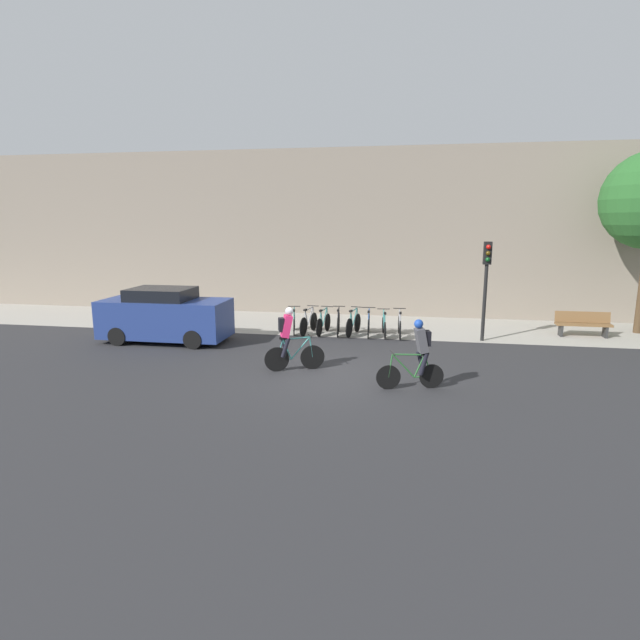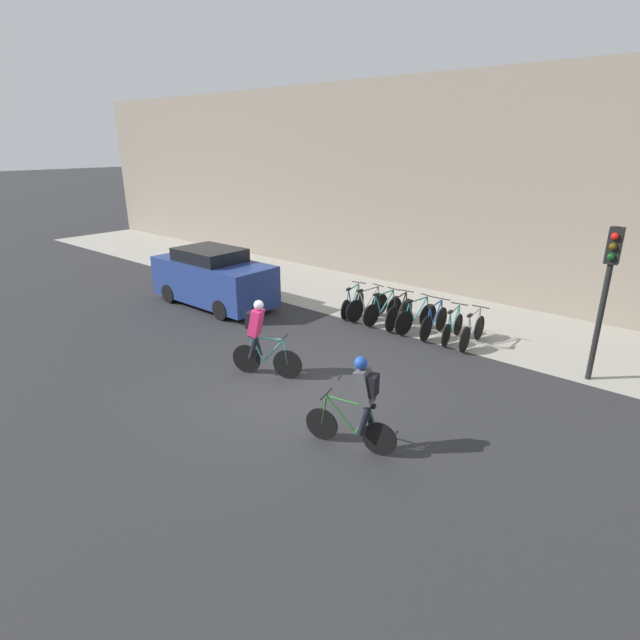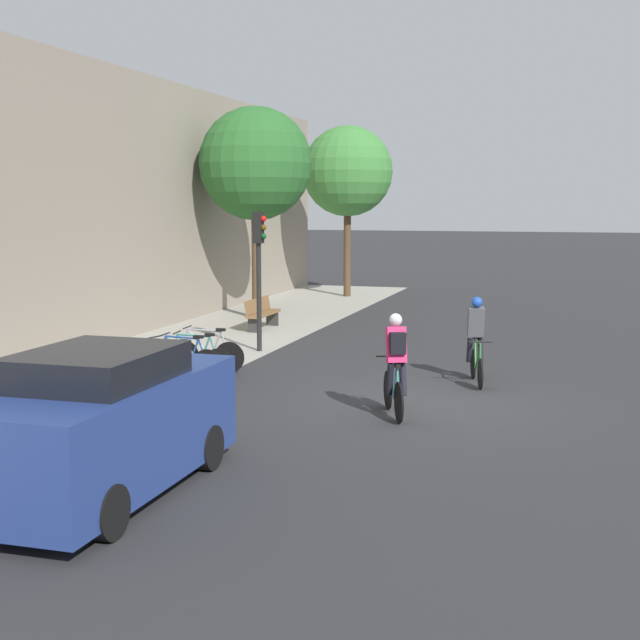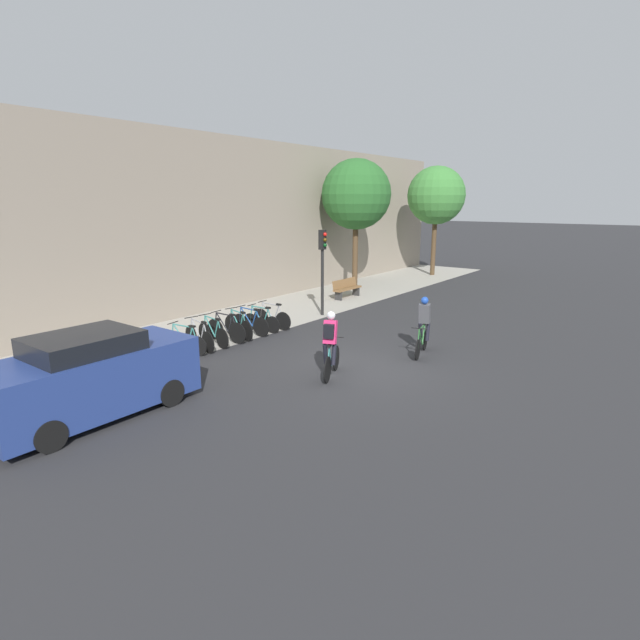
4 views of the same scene
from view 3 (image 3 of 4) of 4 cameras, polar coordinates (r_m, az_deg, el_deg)
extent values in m
plane|color=#2B2B2D|center=(16.23, 6.43, -5.41)|extent=(200.00, 200.00, 0.00)
cube|color=#A39E93|center=(18.60, -14.54, -3.93)|extent=(44.00, 4.50, 0.01)
cylinder|color=black|center=(15.79, 4.37, -4.48)|extent=(0.64, 0.30, 0.68)
cylinder|color=black|center=(14.82, 5.07, -5.28)|extent=(0.64, 0.30, 0.68)
cylinder|color=teal|center=(15.40, 4.61, -3.72)|extent=(0.53, 0.25, 0.62)
cylinder|color=teal|center=(15.05, 4.87, -4.05)|extent=(0.25, 0.14, 0.58)
cylinder|color=teal|center=(15.24, 4.69, -2.76)|extent=(0.70, 0.32, 0.07)
cylinder|color=teal|center=(15.02, 4.92, -5.15)|extent=(0.38, 0.18, 0.05)
cylinder|color=teal|center=(14.85, 5.01, -4.17)|extent=(0.21, 0.11, 0.56)
cylinder|color=teal|center=(15.69, 4.40, -3.48)|extent=(0.12, 0.08, 0.58)
cylinder|color=black|center=(15.59, 4.44, -2.32)|extent=(0.20, 0.44, 0.03)
cube|color=black|center=(14.88, 4.96, -2.91)|extent=(0.22, 0.15, 0.06)
cube|color=#E52866|center=(14.92, 4.90, -1.60)|extent=(0.42, 0.42, 0.63)
sphere|color=silver|center=(14.94, 4.86, 0.00)|extent=(0.29, 0.29, 0.22)
cylinder|color=black|center=(14.99, 5.33, -3.79)|extent=(0.30, 0.21, 0.56)
cylinder|color=black|center=(14.95, 4.50, -3.81)|extent=(0.26, 0.19, 0.56)
cube|color=black|center=(14.78, 5.01, -1.49)|extent=(0.23, 0.29, 0.36)
cylinder|color=black|center=(17.67, 10.22, -3.41)|extent=(0.60, 0.18, 0.61)
cylinder|color=black|center=(18.72, 9.77, -2.79)|extent=(0.60, 0.18, 0.61)
cylinder|color=#2D6B33|center=(17.98, 10.08, -2.31)|extent=(0.58, 0.18, 0.62)
cylinder|color=#2D6B33|center=(18.37, 9.91, -2.14)|extent=(0.28, 0.11, 0.58)
cylinder|color=#2D6B33|center=(18.05, 10.05, -1.36)|extent=(0.79, 0.24, 0.07)
cylinder|color=#2D6B33|center=(18.51, 9.86, -2.93)|extent=(0.43, 0.14, 0.05)
cylinder|color=#2D6B33|center=(18.58, 9.83, -2.01)|extent=(0.23, 0.09, 0.56)
cylinder|color=#2D6B33|center=(17.66, 10.23, -2.46)|extent=(0.13, 0.07, 0.59)
cylinder|color=black|center=(17.65, 10.23, -1.38)|extent=(0.14, 0.45, 0.03)
cube|color=black|center=(18.44, 9.89, -1.09)|extent=(0.21, 0.13, 0.06)
cube|color=#4C4C51|center=(18.29, 9.95, -0.12)|extent=(0.39, 0.39, 0.63)
sphere|color=#1E47AD|center=(18.16, 10.01, 1.13)|extent=(0.27, 0.27, 0.22)
cylinder|color=black|center=(18.41, 9.55, -1.87)|extent=(0.29, 0.17, 0.56)
cylinder|color=black|center=(18.44, 10.23, -1.87)|extent=(0.26, 0.17, 0.56)
cube|color=black|center=(18.42, 9.90, 0.10)|extent=(0.20, 0.29, 0.36)
cylinder|color=black|center=(16.12, -14.58, -4.60)|extent=(0.16, 0.60, 0.61)
cylinder|color=black|center=(15.82, -11.16, -4.72)|extent=(0.16, 0.60, 0.61)
cylinder|color=teal|center=(15.96, -13.47, -3.65)|extent=(0.15, 0.55, 0.62)
cylinder|color=teal|center=(15.85, -12.19, -3.74)|extent=(0.09, 0.26, 0.58)
cylinder|color=teal|center=(15.87, -13.12, -2.66)|extent=(0.19, 0.73, 0.07)
cylinder|color=teal|center=(15.88, -11.86, -4.73)|extent=(0.11, 0.40, 0.05)
cylinder|color=teal|center=(15.79, -11.50, -3.74)|extent=(0.07, 0.21, 0.56)
cylinder|color=teal|center=(16.05, -14.48, -3.59)|extent=(0.06, 0.12, 0.58)
cylinder|color=black|center=(15.98, -14.39, -2.43)|extent=(0.46, 0.12, 0.03)
cube|color=black|center=(15.76, -11.85, -2.60)|extent=(0.12, 0.21, 0.06)
cylinder|color=black|center=(16.75, -13.34, -3.97)|extent=(0.16, 0.68, 0.68)
cylinder|color=black|center=(16.11, -10.50, -4.35)|extent=(0.16, 0.68, 0.68)
cylinder|color=#99999E|center=(16.48, -12.43, -3.14)|extent=(0.14, 0.57, 0.62)
cylinder|color=#99999E|center=(16.24, -11.37, -3.32)|extent=(0.09, 0.27, 0.58)
cylinder|color=#99999E|center=(16.36, -12.15, -2.20)|extent=(0.18, 0.77, 0.07)
cylinder|color=#99999E|center=(16.24, -11.09, -4.30)|extent=(0.11, 0.42, 0.05)
cylinder|color=#99999E|center=(16.11, -10.79, -3.36)|extent=(0.07, 0.22, 0.56)
cylinder|color=#99999E|center=(16.67, -13.26, -3.01)|extent=(0.06, 0.12, 0.59)
cylinder|color=black|center=(16.59, -13.19, -1.90)|extent=(0.46, 0.11, 0.03)
cube|color=black|center=(16.11, -11.08, -2.23)|extent=(0.11, 0.21, 0.06)
cylinder|color=black|center=(17.20, -12.43, -3.68)|extent=(0.13, 0.66, 0.66)
cylinder|color=black|center=(16.62, -9.63, -4.00)|extent=(0.13, 0.66, 0.66)
cylinder|color=teal|center=(16.95, -11.52, -2.85)|extent=(0.12, 0.56, 0.62)
cylinder|color=teal|center=(16.73, -10.48, -3.01)|extent=(0.08, 0.26, 0.58)
cylinder|color=teal|center=(16.83, -11.24, -1.94)|extent=(0.15, 0.75, 0.07)
cylinder|color=teal|center=(16.73, -10.21, -3.96)|extent=(0.09, 0.41, 0.05)
cylinder|color=teal|center=(16.62, -9.91, -3.04)|extent=(0.06, 0.22, 0.56)
cylinder|color=teal|center=(17.13, -12.35, -2.74)|extent=(0.05, 0.12, 0.58)
cylinder|color=black|center=(17.05, -12.27, -1.66)|extent=(0.46, 0.09, 0.03)
cube|color=black|center=(16.61, -10.20, -1.95)|extent=(0.11, 0.21, 0.06)
cylinder|color=black|center=(17.56, -11.66, -3.35)|extent=(0.10, 0.71, 0.71)
cylinder|color=black|center=(17.22, -8.74, -3.50)|extent=(0.10, 0.71, 0.71)
cylinder|color=black|center=(17.39, -10.70, -2.49)|extent=(0.09, 0.53, 0.62)
cylinder|color=black|center=(17.26, -9.62, -2.59)|extent=(0.06, 0.25, 0.58)
cylinder|color=black|center=(17.30, -10.40, -1.58)|extent=(0.10, 0.71, 0.07)
cylinder|color=black|center=(17.28, -9.33, -3.50)|extent=(0.07, 0.38, 0.05)
cylinder|color=black|center=(17.20, -9.03, -2.58)|extent=(0.05, 0.20, 0.56)
cylinder|color=black|center=(17.50, -11.57, -2.42)|extent=(0.05, 0.11, 0.58)
cylinder|color=black|center=(17.43, -11.48, -1.36)|extent=(0.46, 0.07, 0.03)
cube|color=black|center=(17.17, -9.32, -1.54)|extent=(0.10, 0.21, 0.06)
cylinder|color=black|center=(18.18, -10.66, -2.98)|extent=(0.18, 0.69, 0.70)
cylinder|color=black|center=(17.57, -8.13, -3.29)|extent=(0.18, 0.69, 0.70)
cylinder|color=teal|center=(17.92, -9.84, -2.20)|extent=(0.15, 0.55, 0.62)
cylinder|color=teal|center=(17.70, -8.90, -2.35)|extent=(0.09, 0.26, 0.58)
cylinder|color=teal|center=(17.81, -9.58, -1.33)|extent=(0.19, 0.73, 0.07)
cylinder|color=teal|center=(17.69, -8.65, -3.25)|extent=(0.11, 0.40, 0.05)
cylinder|color=teal|center=(17.58, -8.38, -2.38)|extent=(0.07, 0.21, 0.56)
cylinder|color=teal|center=(18.10, -10.59, -2.09)|extent=(0.06, 0.12, 0.58)
cylinder|color=black|center=(18.03, -10.51, -1.07)|extent=(0.46, 0.12, 0.03)
cube|color=black|center=(17.58, -8.63, -1.34)|extent=(0.12, 0.21, 0.06)
cylinder|color=black|center=(18.55, -10.06, -2.78)|extent=(0.07, 0.68, 0.68)
cylinder|color=black|center=(18.18, -7.23, -2.93)|extent=(0.07, 0.68, 0.68)
cylinder|color=#1E478C|center=(18.37, -9.13, -1.97)|extent=(0.07, 0.54, 0.62)
cylinder|color=#1E478C|center=(18.24, -8.08, -2.06)|extent=(0.05, 0.25, 0.58)
cylinder|color=#1E478C|center=(18.29, -8.84, -1.11)|extent=(0.08, 0.73, 0.07)
cylinder|color=#1E478C|center=(18.26, -7.81, -2.93)|extent=(0.05, 0.39, 0.05)
cylinder|color=#1E478C|center=(18.17, -7.51, -2.06)|extent=(0.04, 0.21, 0.56)
cylinder|color=#1E478C|center=(18.49, -9.97, -1.90)|extent=(0.04, 0.12, 0.58)
cylinder|color=black|center=(18.42, -9.88, -0.89)|extent=(0.46, 0.05, 0.03)
cube|color=black|center=(18.15, -7.78, -1.07)|extent=(0.09, 0.20, 0.06)
cylinder|color=black|center=(19.01, -9.32, -2.63)|extent=(0.11, 0.61, 0.61)
cylinder|color=black|center=(18.72, -6.54, -2.73)|extent=(0.11, 0.61, 0.61)
cylinder|color=teal|center=(18.86, -8.40, -1.82)|extent=(0.10, 0.53, 0.62)
cylinder|color=teal|center=(18.76, -7.37, -1.90)|extent=(0.07, 0.25, 0.58)
cylinder|color=teal|center=(18.79, -8.11, -0.98)|extent=(0.12, 0.71, 0.07)
cylinder|color=teal|center=(18.78, -7.10, -2.74)|extent=(0.08, 0.39, 0.05)
cylinder|color=teal|center=(18.70, -6.81, -1.90)|extent=(0.06, 0.21, 0.56)
cylinder|color=teal|center=(18.95, -9.23, -1.77)|extent=(0.05, 0.12, 0.58)
cylinder|color=black|center=(18.89, -9.14, -0.78)|extent=(0.46, 0.08, 0.03)
cube|color=black|center=(18.68, -7.08, -0.93)|extent=(0.10, 0.21, 0.06)
cylinder|color=black|center=(19.54, -8.68, -2.25)|extent=(0.07, 0.67, 0.67)
cylinder|color=black|center=(19.18, -5.82, -2.38)|extent=(0.07, 0.67, 0.67)
cylinder|color=#99999E|center=(19.37, -7.73, -1.48)|extent=(0.07, 0.57, 0.62)
cylinder|color=#99999E|center=(19.24, -6.67, -1.56)|extent=(0.06, 0.27, 0.58)
cylinder|color=#99999E|center=(19.29, -7.43, -0.66)|extent=(0.08, 0.76, 0.07)
cylinder|color=#99999E|center=(19.25, -6.40, -2.38)|extent=(0.06, 0.41, 0.05)
cylinder|color=#99999E|center=(19.17, -6.10, -1.56)|extent=(0.04, 0.22, 0.56)
cylinder|color=#99999E|center=(19.48, -8.58, -1.42)|extent=(0.04, 0.12, 0.59)
cylinder|color=black|center=(19.41, -8.49, -0.46)|extent=(0.46, 0.05, 0.03)
cube|color=black|center=(19.15, -6.37, -0.62)|extent=(0.09, 0.20, 0.06)
cylinder|color=black|center=(21.74, -3.94, 2.44)|extent=(0.12, 0.12, 3.41)
cube|color=black|center=(21.66, -3.97, 5.93)|extent=(0.26, 0.20, 0.76)
sphere|color=red|center=(21.61, -3.66, 6.48)|extent=(0.15, 0.15, 0.15)
sphere|color=#4C380A|center=(21.62, -3.65, 5.93)|extent=(0.15, 0.15, 0.15)
sphere|color=#0C4719|center=(21.62, -3.65, 5.37)|extent=(0.15, 0.15, 0.15)
cube|color=brown|center=(25.69, -3.63, 0.41)|extent=(1.86, 0.40, 0.08)
cube|color=brown|center=(25.72, -4.01, 0.96)|extent=(1.86, 0.12, 0.40)
cube|color=#2D2D2D|center=(25.02, -4.22, -0.30)|extent=(0.08, 0.36, 0.45)
cube|color=#2D2D2D|center=(26.41, -3.07, 0.12)|extent=(0.08, 0.36, 0.45)
cube|color=navy|center=(11.42, -13.69, -6.91)|extent=(4.30, 1.78, 1.27)
cube|color=black|center=(11.15, -14.10, -2.87)|extent=(2.06, 1.57, 0.40)
cylinder|color=black|center=(12.33, -7.14, -8.10)|extent=(0.62, 0.20, 0.62)
cylinder|color=black|center=(13.06, -13.79, -7.38)|extent=(0.62, 0.20, 0.62)
cylinder|color=black|center=(10.06, -13.38, -11.88)|extent=(0.62, 0.20, 0.62)
cylinder|color=#4C3823|center=(28.01, -4.10, 3.85)|extent=(0.28, 0.28, 3.68)
sphere|color=#286028|center=(27.98, -4.16, 9.96)|extent=(3.50, 3.50, 3.50)
cylinder|color=#4C3823|center=(34.61, 1.76, 4.58)|extent=(0.28, 0.28, 3.70)
sphere|color=#3D7F38|center=(34.58, 1.78, 9.51)|extent=(3.46, 3.46, 3.46)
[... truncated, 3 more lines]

